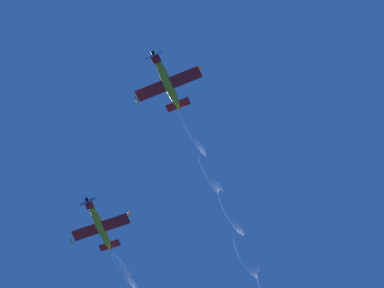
{
  "coord_description": "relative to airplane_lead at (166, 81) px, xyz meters",
  "views": [
    {
      "loc": [
        -4.15,
        24.58,
        1.75
      ],
      "look_at": [
        -4.39,
        -6.6,
        83.15
      ],
      "focal_mm": 73.49,
      "sensor_mm": 36.0,
      "label": 1
    }
  ],
  "objects": [
    {
      "name": "airplane_lead",
      "position": [
        0.0,
        0.0,
        0.0
      ],
      "size": [
        7.4,
        6.81,
        2.81
      ],
      "color": "gold"
    },
    {
      "name": "airplane_left_wingman",
      "position": [
        8.19,
        -18.55,
        2.5
      ],
      "size": [
        7.4,
        6.79,
        3.09
      ],
      "color": "gold"
    }
  ]
}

